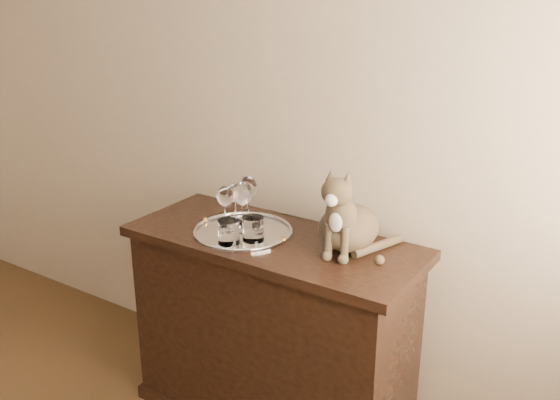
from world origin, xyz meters
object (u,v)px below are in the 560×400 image
Objects in this scene: wine_glass_b at (248,200)px; tumbler_a at (253,229)px; wine_glass_d at (243,206)px; cat at (350,206)px; wine_glass_c at (225,207)px; sideboard at (273,331)px; tray at (243,233)px; tumbler_b at (229,232)px; wine_glass_a at (236,203)px.

tumbler_a is at bearing -47.61° from wine_glass_b.
cat is at bearing 12.39° from wine_glass_d.
wine_glass_b is 0.10m from wine_glass_c.
sideboard is 3.00× the size of tray.
tray is 0.11m from wine_glass_d.
tumbler_b is (0.05, -0.20, -0.06)m from wine_glass_b.
tray is 4.18× the size of tumbler_a.
sideboard is at bearing -171.25° from cat.
wine_glass_c is 0.85× the size of wine_glass_d.
tray is at bearing -67.99° from wine_glass_b.
wine_glass_a is (-0.08, 0.07, 0.09)m from tray.
wine_glass_c reaches higher than tray.
tray is 2.34× the size of wine_glass_a.
cat is at bearing 4.26° from wine_glass_a.
wine_glass_d is (-0.13, -0.02, 0.54)m from sideboard.
cat is at bearing 11.93° from wine_glass_c.
cat is (0.51, 0.11, 0.07)m from wine_glass_c.
sideboard is 0.51m from tumbler_b.
wine_glass_a is (-0.21, 0.04, 0.52)m from sideboard.
tray is at bearing 1.42° from wine_glass_c.
wine_glass_c is at bearing -178.58° from tray.
tray is (-0.13, -0.03, 0.43)m from sideboard.
tray reaches higher than sideboard.
sideboard is at bearing 8.23° from wine_glass_d.
cat is (0.29, 0.07, 0.60)m from sideboard.
wine_glass_c is 1.86× the size of tumbler_a.
wine_glass_b is 0.08m from wine_glass_d.
tumbler_b is at bearing -60.75° from wine_glass_a.
wine_glass_d reaches higher than tumbler_b.
wine_glass_b reaches higher than wine_glass_c.
wine_glass_c is 0.52m from cat.
wine_glass_c is 1.88× the size of tumbler_b.
tray is 1.17× the size of cat.
tumbler_b is at bearing -130.19° from tumbler_a.
wine_glass_a is 0.83× the size of wine_glass_b.
cat reaches higher than tray.
wine_glass_b is (-0.03, 0.08, 0.11)m from tray.
wine_glass_d is 0.44m from cat.
wine_glass_a is 0.10m from wine_glass_d.
cat is at bearing 24.30° from tumbler_a.
wine_glass_c is at bearing -170.59° from wine_glass_d.
wine_glass_a is 0.50× the size of cat.
wine_glass_c is (-0.21, -0.03, 0.52)m from sideboard.
wine_glass_d reaches higher than wine_glass_c.
tray is 0.14m from wine_glass_a.
wine_glass_d reaches higher than sideboard.
wine_glass_c reaches higher than tumbler_a.
tray is 2.25× the size of wine_glass_c.
wine_glass_c is at bearing -122.22° from wine_glass_b.
tray is 0.13m from tumbler_b.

